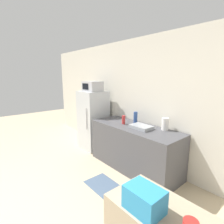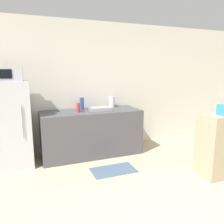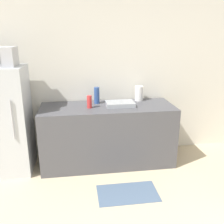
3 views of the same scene
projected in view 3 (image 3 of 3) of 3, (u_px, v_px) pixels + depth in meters
wall_back at (107, 72)px, 3.80m from camera, size 8.00×0.06×2.60m
refrigerator at (5, 121)px, 3.38m from camera, size 0.64×0.62×1.46m
counter at (108, 135)px, 3.67m from camera, size 1.90×0.70×0.87m
sink_basin at (120, 104)px, 3.55m from camera, size 0.40×0.27×0.06m
bottle_tall at (97, 95)px, 3.65m from camera, size 0.08×0.08×0.24m
bottle_short at (89, 102)px, 3.44m from camera, size 0.07×0.07×0.17m
paper_towel_roll at (139, 93)px, 3.81m from camera, size 0.12×0.12×0.22m
kitchen_rug at (128, 193)px, 3.04m from camera, size 0.74×0.43×0.01m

